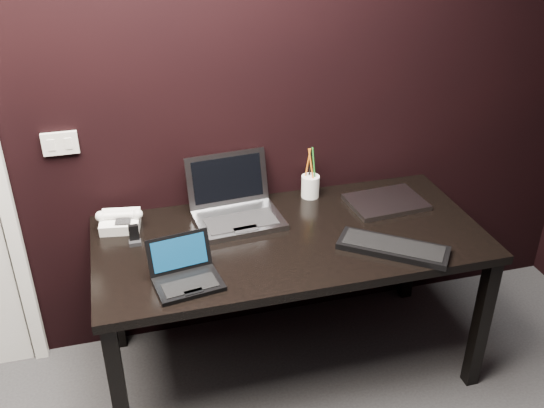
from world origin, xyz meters
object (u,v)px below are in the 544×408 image
object	(u,v)px
desk	(290,250)
mobile_phone	(134,237)
silver_laptop	(236,209)
pen_cup	(310,185)
netbook	(186,275)
desk_phone	(120,221)
closed_laptop	(386,202)
ext_keyboard	(393,248)

from	to	relation	value
desk	mobile_phone	distance (m)	0.68
silver_laptop	pen_cup	xyz separation A→B (m)	(0.40, 0.11, 0.01)
silver_laptop	netbook	bearing A→B (deg)	-123.99
netbook	desk_phone	size ratio (longest dim) A/B	1.33
desk	closed_laptop	bearing A→B (deg)	15.96
desk	closed_laptop	distance (m)	0.55
netbook	closed_laptop	distance (m)	1.08
closed_laptop	ext_keyboard	bearing A→B (deg)	-110.17
desk	pen_cup	bearing A→B (deg)	58.68
desk	netbook	world-z (taller)	netbook
silver_laptop	desk	bearing A→B (deg)	-46.34
ext_keyboard	closed_laptop	bearing A→B (deg)	69.83
silver_laptop	mobile_phone	world-z (taller)	silver_laptop
silver_laptop	pen_cup	distance (m)	0.41
netbook	pen_cup	distance (m)	0.88
desk	pen_cup	world-z (taller)	pen_cup
silver_laptop	ext_keyboard	size ratio (longest dim) A/B	0.89
desk_phone	ext_keyboard	bearing A→B (deg)	-23.84
netbook	mobile_phone	xyz separation A→B (m)	(-0.17, 0.33, 0.00)
mobile_phone	closed_laptop	bearing A→B (deg)	1.82
desk	ext_keyboard	world-z (taller)	ext_keyboard
ext_keyboard	netbook	bearing A→B (deg)	179.57
mobile_phone	pen_cup	world-z (taller)	pen_cup
netbook	closed_laptop	xyz separation A→B (m)	(1.01, 0.37, -0.02)
desk	netbook	xyz separation A→B (m)	(-0.49, -0.22, 0.11)
mobile_phone	pen_cup	bearing A→B (deg)	13.84
mobile_phone	pen_cup	xyz separation A→B (m)	(0.86, 0.21, 0.03)
netbook	desk	bearing A→B (deg)	24.30
desk_phone	silver_laptop	bearing A→B (deg)	-5.34
ext_keyboard	mobile_phone	distance (m)	1.10
desk	netbook	size ratio (longest dim) A/B	6.01
ext_keyboard	desk_phone	size ratio (longest dim) A/B	2.18
pen_cup	closed_laptop	bearing A→B (deg)	-28.24
silver_laptop	closed_laptop	size ratio (longest dim) A/B	1.11
silver_laptop	desk_phone	size ratio (longest dim) A/B	1.94
pen_cup	netbook	bearing A→B (deg)	-141.59
desk	mobile_phone	bearing A→B (deg)	170.48
closed_laptop	netbook	bearing A→B (deg)	-159.89
netbook	closed_laptop	bearing A→B (deg)	20.11
netbook	ext_keyboard	bearing A→B (deg)	-0.43
desk_phone	pen_cup	size ratio (longest dim) A/B	0.82
ext_keyboard	desk	bearing A→B (deg)	149.25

